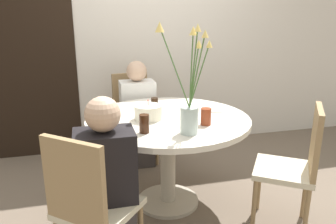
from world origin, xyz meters
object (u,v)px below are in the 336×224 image
(chair_far_back, at_px, (297,162))
(person_boy, at_px, (138,118))
(drink_glass_0, at_px, (155,104))
(drink_glass_1, at_px, (144,124))
(chair_near_front, at_px, (89,202))
(person_woman, at_px, (107,192))
(drink_glass_3, at_px, (189,115))
(birthday_cake, at_px, (148,112))
(chair_right_flank, at_px, (133,112))
(side_plate, at_px, (215,109))
(drink_glass_2, at_px, (206,117))
(flower_vase, at_px, (189,101))

(chair_far_back, relative_size, person_boy, 0.85)
(drink_glass_0, height_order, drink_glass_1, drink_glass_1)
(chair_near_front, bearing_deg, person_woman, -90.00)
(drink_glass_0, bearing_deg, drink_glass_3, -70.02)
(person_woman, bearing_deg, drink_glass_0, 60.72)
(birthday_cake, bearing_deg, chair_right_flank, 88.59)
(chair_near_front, distance_m, person_woman, 0.16)
(drink_glass_0, distance_m, drink_glass_1, 0.57)
(drink_glass_0, bearing_deg, person_boy, 95.71)
(chair_near_front, relative_size, drink_glass_3, 6.68)
(birthday_cake, bearing_deg, side_plate, 11.32)
(chair_near_front, xyz_separation_m, drink_glass_0, (0.57, 0.96, 0.27))
(chair_right_flank, relative_size, drink_glass_0, 9.20)
(chair_far_back, height_order, person_woman, person_woman)
(birthday_cake, bearing_deg, drink_glass_2, -31.80)
(chair_right_flank, xyz_separation_m, drink_glass_3, (0.24, -1.17, 0.29))
(chair_near_front, xyz_separation_m, drink_glass_2, (0.85, 0.48, 0.28))
(drink_glass_1, relative_size, drink_glass_3, 0.91)
(drink_glass_0, relative_size, drink_glass_1, 0.80)
(birthday_cake, xyz_separation_m, drink_glass_2, (0.38, -0.23, 0.01))
(birthday_cake, height_order, drink_glass_0, birthday_cake)
(chair_right_flank, height_order, drink_glass_2, chair_right_flank)
(chair_near_front, relative_size, birthday_cake, 4.41)
(chair_far_back, height_order, flower_vase, flower_vase)
(chair_far_back, bearing_deg, chair_near_front, -47.88)
(chair_near_front, xyz_separation_m, drink_glass_3, (0.73, 0.51, 0.29))
(flower_vase, bearing_deg, chair_far_back, -11.97)
(chair_right_flank, xyz_separation_m, person_woman, (-0.39, -1.56, -0.02))
(chair_near_front, height_order, drink_glass_3, chair_near_front)
(flower_vase, height_order, drink_glass_0, flower_vase)
(side_plate, xyz_separation_m, drink_glass_1, (-0.68, -0.41, 0.06))
(drink_glass_1, bearing_deg, birthday_cake, 73.80)
(birthday_cake, bearing_deg, person_boy, 86.74)
(chair_right_flank, height_order, birthday_cake, chair_right_flank)
(birthday_cake, bearing_deg, chair_near_front, -123.58)
(chair_near_front, bearing_deg, drink_glass_0, -80.01)
(drink_glass_1, relative_size, drink_glass_2, 1.04)
(drink_glass_0, xyz_separation_m, drink_glass_1, (-0.19, -0.54, 0.01))
(birthday_cake, relative_size, drink_glass_3, 1.52)
(birthday_cake, xyz_separation_m, person_woman, (-0.37, -0.59, -0.29))
(chair_right_flank, xyz_separation_m, side_plate, (0.57, -0.85, 0.23))
(drink_glass_0, relative_size, drink_glass_2, 0.82)
(chair_right_flank, relative_size, side_plate, 4.70)
(person_woman, bearing_deg, chair_far_back, 2.29)
(drink_glass_2, distance_m, person_woman, 0.88)
(flower_vase, xyz_separation_m, drink_glass_2, (0.18, 0.14, -0.16))
(flower_vase, relative_size, drink_glass_2, 5.89)
(chair_far_back, relative_size, person_woman, 0.85)
(drink_glass_0, height_order, drink_glass_2, drink_glass_2)
(chair_far_back, xyz_separation_m, birthday_cake, (-0.95, 0.54, 0.28))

